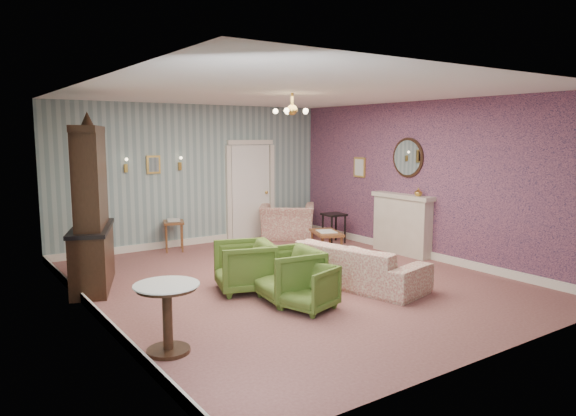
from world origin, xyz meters
TOP-DOWN VIEW (x-y plane):
  - floor at (0.00, 0.00)m, footprint 7.00×7.00m
  - ceiling at (0.00, 0.00)m, footprint 7.00×7.00m
  - wall_back at (0.00, 3.50)m, footprint 6.00×0.00m
  - wall_front at (0.00, -3.50)m, footprint 6.00×0.00m
  - wall_left at (-3.00, 0.00)m, footprint 0.00×7.00m
  - wall_right at (3.00, 0.00)m, footprint 0.00×7.00m
  - wall_right_floral at (2.98, 0.00)m, footprint 0.00×7.00m
  - door at (1.30, 3.46)m, footprint 1.12×0.12m
  - olive_chair_a at (-0.61, -1.24)m, footprint 0.76×0.79m
  - olive_chair_b at (-0.60, -0.78)m, footprint 0.83×0.87m
  - olive_chair_c at (-0.87, -0.04)m, footprint 0.95×0.98m
  - sofa_chintz at (0.68, -0.70)m, footprint 1.13×2.29m
  - wingback_chair at (1.93, 2.94)m, footprint 1.38×1.31m
  - dresser at (-2.65, 1.41)m, footprint 1.04×1.62m
  - fireplace at (2.86, 0.40)m, footprint 0.30×1.40m
  - mantel_vase at (2.84, 0.00)m, footprint 0.15×0.15m
  - oval_mirror at (2.96, 0.40)m, footprint 0.04×0.76m
  - framed_print at (2.97, 1.75)m, footprint 0.04×0.34m
  - coffee_table at (1.70, 1.26)m, footprint 0.74×0.95m
  - side_table_black at (2.44, 1.94)m, footprint 0.46×0.46m
  - pedestal_table at (-2.65, -1.51)m, footprint 0.84×0.84m
  - nesting_table at (-0.65, 3.15)m, footprint 0.53×0.60m
  - gilt_mirror_back at (-0.90, 3.46)m, footprint 0.28×0.06m
  - sconce_left at (-1.45, 3.44)m, footprint 0.16×0.12m
  - sconce_right at (-0.35, 3.44)m, footprint 0.16×0.12m
  - chandelier at (0.00, 0.00)m, footprint 0.56×0.56m
  - burgundy_cushion at (1.88, 2.79)m, footprint 0.41×0.28m

SIDE VIEW (x-z plane):
  - floor at x=0.00m, z-range 0.00..0.00m
  - coffee_table at x=1.70m, z-range 0.00..0.43m
  - side_table_black at x=2.44m, z-range 0.00..0.63m
  - nesting_table at x=-0.65m, z-range 0.00..0.65m
  - olive_chair_a at x=-0.61m, z-range 0.00..0.66m
  - pedestal_table at x=-2.65m, z-range 0.00..0.75m
  - olive_chair_b at x=-0.60m, z-range 0.00..0.81m
  - olive_chair_c at x=-0.87m, z-range 0.00..0.81m
  - sofa_chintz at x=0.68m, z-range 0.00..0.86m
  - burgundy_cushion at x=1.88m, z-range 0.28..0.68m
  - wingback_chair at x=1.93m, z-range 0.00..1.02m
  - fireplace at x=2.86m, z-range 0.00..1.16m
  - door at x=1.30m, z-range 0.00..2.16m
  - mantel_vase at x=2.84m, z-range 1.16..1.31m
  - dresser at x=-2.65m, z-range 0.00..2.55m
  - wall_back at x=0.00m, z-range -1.55..4.45m
  - wall_front at x=0.00m, z-range -1.55..4.45m
  - wall_left at x=-3.00m, z-range -2.05..4.95m
  - wall_right at x=3.00m, z-range -2.05..4.95m
  - wall_right_floral at x=2.98m, z-range -2.05..4.95m
  - framed_print at x=2.97m, z-range 1.39..1.81m
  - gilt_mirror_back at x=-0.90m, z-range 1.52..1.88m
  - sconce_left at x=-1.45m, z-range 1.55..1.85m
  - sconce_right at x=-0.35m, z-range 1.55..1.85m
  - oval_mirror at x=2.96m, z-range 1.43..2.27m
  - chandelier at x=0.00m, z-range 2.45..2.81m
  - ceiling at x=0.00m, z-range 2.90..2.90m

